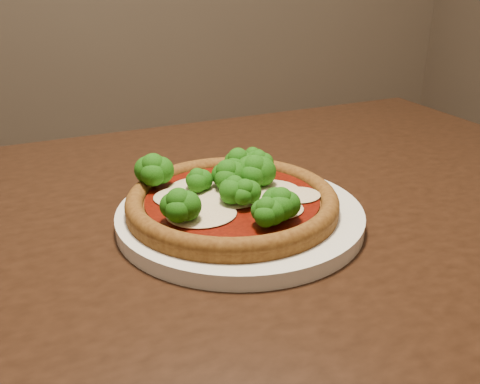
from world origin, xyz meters
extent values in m
cube|color=black|center=(0.18, -0.21, 0.73)|extent=(1.31, 0.97, 0.04)
cylinder|color=black|center=(0.68, 0.22, 0.35)|extent=(0.06, 0.06, 0.71)
cylinder|color=white|center=(0.20, -0.22, 0.76)|extent=(0.29, 0.29, 0.02)
cylinder|color=brown|center=(0.20, -0.22, 0.77)|extent=(0.25, 0.25, 0.01)
torus|color=brown|center=(0.20, -0.22, 0.78)|extent=(0.25, 0.25, 0.02)
cylinder|color=#600D04|center=(0.20, -0.22, 0.78)|extent=(0.20, 0.20, 0.00)
ellipsoid|color=beige|center=(0.22, -0.14, 0.78)|extent=(0.05, 0.05, 0.00)
ellipsoid|color=beige|center=(0.17, -0.18, 0.78)|extent=(0.08, 0.07, 0.01)
ellipsoid|color=beige|center=(0.22, -0.16, 0.78)|extent=(0.07, 0.06, 0.01)
ellipsoid|color=beige|center=(0.15, -0.25, 0.78)|extent=(0.08, 0.07, 0.01)
ellipsoid|color=beige|center=(0.14, -0.20, 0.78)|extent=(0.07, 0.06, 0.01)
ellipsoid|color=beige|center=(0.27, -0.23, 0.78)|extent=(0.05, 0.05, 0.00)
ellipsoid|color=beige|center=(0.23, -0.26, 0.78)|extent=(0.06, 0.05, 0.00)
ellipsoid|color=beige|center=(0.24, -0.21, 0.78)|extent=(0.08, 0.07, 0.01)
ellipsoid|color=beige|center=(0.19, -0.20, 0.78)|extent=(0.10, 0.09, 0.01)
ellipsoid|color=beige|center=(0.22, -0.13, 0.78)|extent=(0.05, 0.05, 0.00)
ellipsoid|color=#237913|center=(0.19, -0.23, 0.80)|extent=(0.04, 0.04, 0.03)
ellipsoid|color=#237913|center=(0.19, -0.20, 0.81)|extent=(0.05, 0.05, 0.04)
ellipsoid|color=#237913|center=(0.23, -0.29, 0.81)|extent=(0.04, 0.04, 0.04)
ellipsoid|color=#237913|center=(0.21, -0.30, 0.80)|extent=(0.04, 0.04, 0.03)
ellipsoid|color=#237913|center=(0.23, -0.20, 0.81)|extent=(0.05, 0.05, 0.04)
ellipsoid|color=#237913|center=(0.22, -0.16, 0.81)|extent=(0.05, 0.05, 0.04)
ellipsoid|color=#237913|center=(0.12, -0.26, 0.81)|extent=(0.05, 0.05, 0.04)
ellipsoid|color=#237913|center=(0.24, -0.14, 0.80)|extent=(0.04, 0.04, 0.03)
ellipsoid|color=#237913|center=(0.25, -0.16, 0.80)|extent=(0.04, 0.04, 0.03)
ellipsoid|color=#237913|center=(0.20, -0.24, 0.80)|extent=(0.04, 0.04, 0.03)
ellipsoid|color=#237913|center=(0.16, -0.19, 0.80)|extent=(0.04, 0.04, 0.03)
ellipsoid|color=#237913|center=(0.11, -0.16, 0.81)|extent=(0.05, 0.05, 0.04)
camera|label=1|loc=(0.04, -0.76, 1.04)|focal=40.00mm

